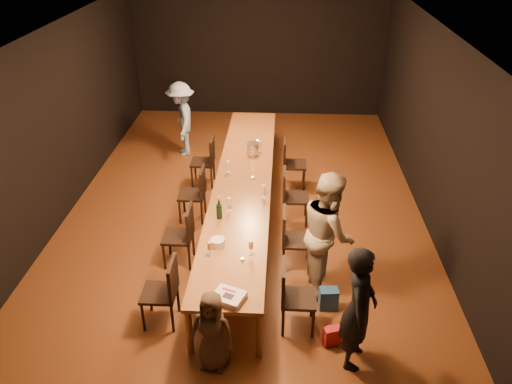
# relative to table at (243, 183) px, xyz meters

# --- Properties ---
(ground) EXTENTS (10.00, 10.00, 0.00)m
(ground) POSITION_rel_table_xyz_m (0.00, 0.00, -0.70)
(ground) COLOR #4F2D13
(ground) RESTS_ON ground
(room_shell) EXTENTS (6.04, 10.04, 3.02)m
(room_shell) POSITION_rel_table_xyz_m (0.00, 0.00, 1.38)
(room_shell) COLOR black
(room_shell) RESTS_ON ground
(table) EXTENTS (0.90, 6.00, 0.75)m
(table) POSITION_rel_table_xyz_m (0.00, 0.00, 0.00)
(table) COLOR #905D29
(table) RESTS_ON ground
(chair_right_0) EXTENTS (0.42, 0.42, 0.93)m
(chair_right_0) POSITION_rel_table_xyz_m (0.85, -2.40, -0.24)
(chair_right_0) COLOR black
(chair_right_0) RESTS_ON ground
(chair_right_1) EXTENTS (0.42, 0.42, 0.93)m
(chair_right_1) POSITION_rel_table_xyz_m (0.85, -1.20, -0.24)
(chair_right_1) COLOR black
(chair_right_1) RESTS_ON ground
(chair_right_2) EXTENTS (0.42, 0.42, 0.93)m
(chair_right_2) POSITION_rel_table_xyz_m (0.85, 0.00, -0.24)
(chair_right_2) COLOR black
(chair_right_2) RESTS_ON ground
(chair_right_3) EXTENTS (0.42, 0.42, 0.93)m
(chair_right_3) POSITION_rel_table_xyz_m (0.85, 1.20, -0.24)
(chair_right_3) COLOR black
(chair_right_3) RESTS_ON ground
(chair_left_0) EXTENTS (0.42, 0.42, 0.93)m
(chair_left_0) POSITION_rel_table_xyz_m (-0.85, -2.40, -0.24)
(chair_left_0) COLOR black
(chair_left_0) RESTS_ON ground
(chair_left_1) EXTENTS (0.42, 0.42, 0.93)m
(chair_left_1) POSITION_rel_table_xyz_m (-0.85, -1.20, -0.24)
(chair_left_1) COLOR black
(chair_left_1) RESTS_ON ground
(chair_left_2) EXTENTS (0.42, 0.42, 0.93)m
(chair_left_2) POSITION_rel_table_xyz_m (-0.85, 0.00, -0.24)
(chair_left_2) COLOR black
(chair_left_2) RESTS_ON ground
(chair_left_3) EXTENTS (0.42, 0.42, 0.93)m
(chair_left_3) POSITION_rel_table_xyz_m (-0.85, 1.20, -0.24)
(chair_left_3) COLOR black
(chair_left_3) RESTS_ON ground
(woman_birthday) EXTENTS (0.48, 0.63, 1.55)m
(woman_birthday) POSITION_rel_table_xyz_m (1.48, -2.88, 0.08)
(woman_birthday) COLOR black
(woman_birthday) RESTS_ON ground
(woman_tan) EXTENTS (0.76, 0.92, 1.73)m
(woman_tan) POSITION_rel_table_xyz_m (1.23, -1.58, 0.16)
(woman_tan) COLOR #BEAE8E
(woman_tan) RESTS_ON ground
(man_blue) EXTENTS (0.79, 1.10, 1.54)m
(man_blue) POSITION_rel_table_xyz_m (-1.46, 2.51, 0.07)
(man_blue) COLOR #84A5CC
(man_blue) RESTS_ON ground
(child) EXTENTS (0.55, 0.41, 1.02)m
(child) POSITION_rel_table_xyz_m (-0.11, -3.05, -0.19)
(child) COLOR #473527
(child) RESTS_ON ground
(gift_bag_red) EXTENTS (0.24, 0.18, 0.25)m
(gift_bag_red) POSITION_rel_table_xyz_m (1.26, -2.67, -0.58)
(gift_bag_red) COLOR red
(gift_bag_red) RESTS_ON ground
(gift_bag_blue) EXTENTS (0.25, 0.18, 0.30)m
(gift_bag_blue) POSITION_rel_table_xyz_m (1.26, -2.05, -0.55)
(gift_bag_blue) COLOR #245B9F
(gift_bag_blue) RESTS_ON ground
(birthday_cake) EXTENTS (0.41, 0.38, 0.08)m
(birthday_cake) POSITION_rel_table_xyz_m (0.05, -2.80, 0.09)
(birthday_cake) COLOR white
(birthday_cake) RESTS_ON table
(plate_stack) EXTENTS (0.22, 0.22, 0.10)m
(plate_stack) POSITION_rel_table_xyz_m (-0.19, -1.80, 0.10)
(plate_stack) COLOR white
(plate_stack) RESTS_ON table
(champagne_bottle) EXTENTS (0.09, 0.09, 0.34)m
(champagne_bottle) POSITION_rel_table_xyz_m (-0.25, -1.14, 0.22)
(champagne_bottle) COLOR black
(champagne_bottle) RESTS_ON table
(ice_bucket) EXTENTS (0.27, 0.27, 0.23)m
(ice_bucket) POSITION_rel_table_xyz_m (0.10, 0.95, 0.16)
(ice_bucket) COLOR #B9B9BE
(ice_bucket) RESTS_ON table
(wineglass_0) EXTENTS (0.06, 0.06, 0.21)m
(wineglass_0) POSITION_rel_table_xyz_m (-0.26, -2.01, 0.15)
(wineglass_0) COLOR beige
(wineglass_0) RESTS_ON table
(wineglass_1) EXTENTS (0.06, 0.06, 0.21)m
(wineglass_1) POSITION_rel_table_xyz_m (0.25, -1.96, 0.15)
(wineglass_1) COLOR beige
(wineglass_1) RESTS_ON table
(wineglass_2) EXTENTS (0.06, 0.06, 0.21)m
(wineglass_2) POSITION_rel_table_xyz_m (-0.13, -0.93, 0.15)
(wineglass_2) COLOR silver
(wineglass_2) RESTS_ON table
(wineglass_3) EXTENTS (0.06, 0.06, 0.21)m
(wineglass_3) POSITION_rel_table_xyz_m (0.34, -0.53, 0.15)
(wineglass_3) COLOR beige
(wineglass_3) RESTS_ON table
(wineglass_4) EXTENTS (0.06, 0.06, 0.21)m
(wineglass_4) POSITION_rel_table_xyz_m (-0.27, 0.26, 0.15)
(wineglass_4) COLOR silver
(wineglass_4) RESTS_ON table
(wineglass_5) EXTENTS (0.06, 0.06, 0.21)m
(wineglass_5) POSITION_rel_table_xyz_m (0.21, 1.07, 0.15)
(wineglass_5) COLOR silver
(wineglass_5) RESTS_ON table
(tealight_near) EXTENTS (0.05, 0.05, 0.03)m
(tealight_near) POSITION_rel_table_xyz_m (0.15, -2.09, 0.06)
(tealight_near) COLOR #B2B7B2
(tealight_near) RESTS_ON table
(tealight_mid) EXTENTS (0.05, 0.05, 0.03)m
(tealight_mid) POSITION_rel_table_xyz_m (0.15, 0.05, 0.06)
(tealight_mid) COLOR #B2B7B2
(tealight_mid) RESTS_ON table
(tealight_far) EXTENTS (0.05, 0.05, 0.03)m
(tealight_far) POSITION_rel_table_xyz_m (0.15, 1.51, 0.06)
(tealight_far) COLOR #B2B7B2
(tealight_far) RESTS_ON table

